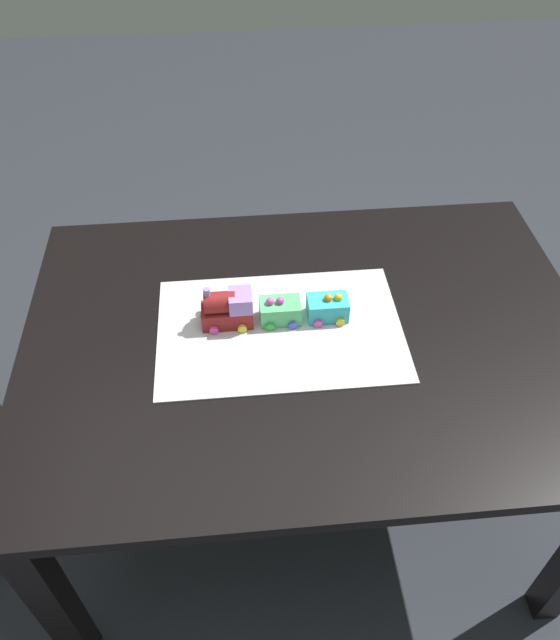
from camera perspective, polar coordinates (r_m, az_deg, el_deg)
ground_plane at (r=2.11m, az=1.97°, el=-15.16°), size 8.00×8.00×0.00m
dining_table at (r=1.60m, az=2.53°, el=-3.84°), size 1.40×1.00×0.74m
cake_board at (r=1.52m, az=0.00°, el=-0.85°), size 0.60×0.40×0.00m
cake_locomotive at (r=1.51m, az=-4.87°, el=1.04°), size 0.14×0.08×0.12m
cake_car_tanker_mint_green at (r=1.52m, az=-0.01°, el=0.86°), size 0.10×0.08×0.07m
cake_car_caboose_turquoise at (r=1.54m, az=4.42°, el=1.15°), size 0.10×0.08×0.07m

